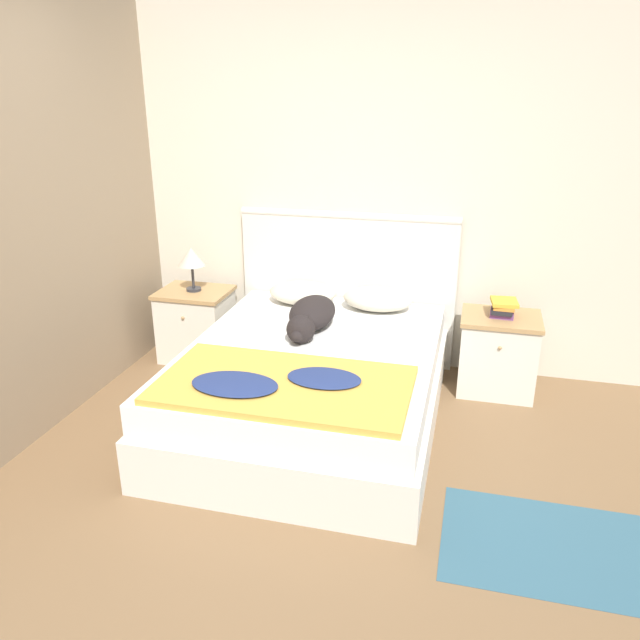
{
  "coord_description": "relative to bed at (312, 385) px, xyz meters",
  "views": [
    {
      "loc": [
        0.96,
        -2.25,
        1.99
      ],
      "look_at": [
        0.07,
        1.26,
        0.61
      ],
      "focal_mm": 35.0,
      "sensor_mm": 36.0,
      "label": 1
    }
  ],
  "objects": [
    {
      "name": "ground_plane",
      "position": [
        -0.07,
        -1.06,
        -0.25
      ],
      "size": [
        16.0,
        16.0,
        0.0
      ],
      "primitive_type": "plane",
      "color": "brown"
    },
    {
      "name": "wall_back",
      "position": [
        -0.07,
        1.07,
        1.03
      ],
      "size": [
        9.0,
        0.06,
        2.55
      ],
      "color": "beige",
      "rests_on": "ground_plane"
    },
    {
      "name": "wall_side_left",
      "position": [
        -1.56,
        -0.01,
        1.03
      ],
      "size": [
        0.06,
        3.1,
        2.55
      ],
      "color": "gray",
      "rests_on": "ground_plane"
    },
    {
      "name": "bed",
      "position": [
        0.0,
        0.0,
        0.0
      ],
      "size": [
        1.51,
        1.94,
        0.51
      ],
      "color": "silver",
      "rests_on": "ground_plane"
    },
    {
      "name": "headboard",
      "position": [
        0.0,
        0.99,
        0.34
      ],
      "size": [
        1.59,
        0.06,
        1.13
      ],
      "color": "silver",
      "rests_on": "ground_plane"
    },
    {
      "name": "nightstand_left",
      "position": [
        -1.11,
        0.73,
        0.02
      ],
      "size": [
        0.52,
        0.43,
        0.54
      ],
      "color": "silver",
      "rests_on": "ground_plane"
    },
    {
      "name": "nightstand_right",
      "position": [
        1.11,
        0.73,
        0.02
      ],
      "size": [
        0.52,
        0.43,
        0.54
      ],
      "color": "silver",
      "rests_on": "ground_plane"
    },
    {
      "name": "pillow_left",
      "position": [
        -0.27,
        0.75,
        0.34
      ],
      "size": [
        0.48,
        0.33,
        0.15
      ],
      "color": "beige",
      "rests_on": "bed"
    },
    {
      "name": "pillow_right",
      "position": [
        0.27,
        0.75,
        0.34
      ],
      "size": [
        0.48,
        0.33,
        0.15
      ],
      "color": "beige",
      "rests_on": "bed"
    },
    {
      "name": "quilt",
      "position": [
        -0.01,
        -0.56,
        0.28
      ],
      "size": [
        1.3,
        0.73,
        0.06
      ],
      "color": "gold",
      "rests_on": "bed"
    },
    {
      "name": "dog",
      "position": [
        -0.08,
        0.28,
        0.35
      ],
      "size": [
        0.28,
        0.7,
        0.19
      ],
      "color": "black",
      "rests_on": "bed"
    },
    {
      "name": "book_stack",
      "position": [
        1.11,
        0.75,
        0.35
      ],
      "size": [
        0.18,
        0.22,
        0.11
      ],
      "color": "#703D7F",
      "rests_on": "nightstand_right"
    },
    {
      "name": "table_lamp",
      "position": [
        -1.11,
        0.73,
        0.54
      ],
      "size": [
        0.2,
        0.2,
        0.32
      ],
      "color": "#2D2D33",
      "rests_on": "nightstand_left"
    },
    {
      "name": "rug",
      "position": [
        1.33,
        -0.83,
        -0.25
      ],
      "size": [
        0.93,
        0.68,
        0.0
      ],
      "color": "#335B70",
      "rests_on": "ground_plane"
    }
  ]
}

